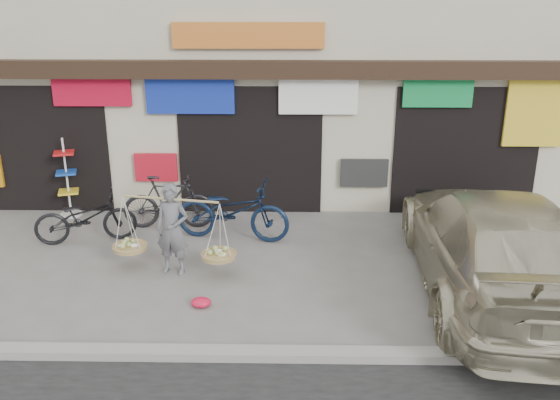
{
  "coord_description": "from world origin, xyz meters",
  "views": [
    {
      "loc": [
        0.85,
        -8.58,
        4.47
      ],
      "look_at": [
        0.67,
        0.9,
        1.16
      ],
      "focal_mm": 38.0,
      "sensor_mm": 36.0,
      "label": 1
    }
  ],
  "objects_px": {
    "bike_1": "(169,202)",
    "display_rack": "(68,185)",
    "bike_0": "(86,217)",
    "bike_2": "(232,211)",
    "suv": "(495,243)",
    "street_vendor": "(172,233)"
  },
  "relations": [
    {
      "from": "suv",
      "to": "street_vendor",
      "type": "bearing_deg",
      "value": -2.92
    },
    {
      "from": "bike_1",
      "to": "suv",
      "type": "height_order",
      "value": "suv"
    },
    {
      "from": "street_vendor",
      "to": "bike_0",
      "type": "bearing_deg",
      "value": 157.07
    },
    {
      "from": "suv",
      "to": "display_rack",
      "type": "bearing_deg",
      "value": -19.05
    },
    {
      "from": "bike_2",
      "to": "display_rack",
      "type": "distance_m",
      "value": 3.79
    },
    {
      "from": "bike_0",
      "to": "street_vendor",
      "type": "bearing_deg",
      "value": -138.88
    },
    {
      "from": "bike_1",
      "to": "display_rack",
      "type": "relative_size",
      "value": 1.08
    },
    {
      "from": "street_vendor",
      "to": "bike_1",
      "type": "xyz_separation_m",
      "value": [
        -0.47,
        2.03,
        -0.17
      ]
    },
    {
      "from": "bike_2",
      "to": "bike_1",
      "type": "bearing_deg",
      "value": 76.71
    },
    {
      "from": "bike_2",
      "to": "suv",
      "type": "relative_size",
      "value": 0.37
    },
    {
      "from": "street_vendor",
      "to": "display_rack",
      "type": "bearing_deg",
      "value": 146.37
    },
    {
      "from": "bike_0",
      "to": "bike_1",
      "type": "distance_m",
      "value": 1.62
    },
    {
      "from": "bike_0",
      "to": "suv",
      "type": "relative_size",
      "value": 0.32
    },
    {
      "from": "street_vendor",
      "to": "bike_2",
      "type": "height_order",
      "value": "street_vendor"
    },
    {
      "from": "bike_0",
      "to": "display_rack",
      "type": "xyz_separation_m",
      "value": [
        -0.82,
        1.41,
        0.19
      ]
    },
    {
      "from": "street_vendor",
      "to": "bike_0",
      "type": "height_order",
      "value": "street_vendor"
    },
    {
      "from": "bike_2",
      "to": "street_vendor",
      "type": "bearing_deg",
      "value": 159.41
    },
    {
      "from": "bike_0",
      "to": "bike_2",
      "type": "bearing_deg",
      "value": -101.22
    },
    {
      "from": "suv",
      "to": "bike_2",
      "type": "bearing_deg",
      "value": -22.02
    },
    {
      "from": "bike_1",
      "to": "display_rack",
      "type": "distance_m",
      "value": 2.36
    },
    {
      "from": "bike_1",
      "to": "display_rack",
      "type": "height_order",
      "value": "display_rack"
    },
    {
      "from": "street_vendor",
      "to": "bike_0",
      "type": "distance_m",
      "value": 2.3
    }
  ]
}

